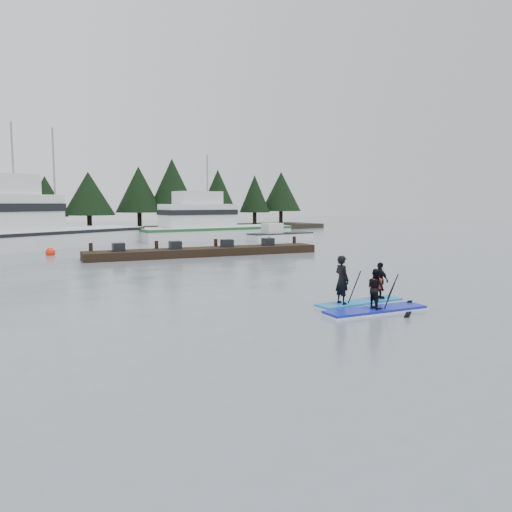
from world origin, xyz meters
TOP-DOWN VIEW (x-y plane):
  - ground at (0.00, 0.00)m, footprint 160.00×160.00m
  - far_shore at (0.00, 42.00)m, footprint 70.00×8.00m
  - treeline at (0.00, 42.00)m, footprint 60.00×4.00m
  - fishing_boat_large at (-5.02, 28.50)m, footprint 19.03×11.04m
  - fishing_boat_medium at (11.65, 29.08)m, footprint 15.07×5.11m
  - skiff at (15.53, 23.41)m, footprint 6.20×2.10m
  - floating_dock at (3.61, 16.44)m, footprint 15.32×5.06m
  - buoy_b at (-4.43, 22.67)m, footprint 0.62×0.62m
  - buoy_c at (13.09, 24.01)m, footprint 0.50×0.50m
  - paddleboard_solo at (-0.70, -1.26)m, footprint 3.54×1.47m
  - paddleboard_duo at (-0.20, -0.15)m, footprint 3.32×1.30m

SIDE VIEW (x-z plane):
  - ground at x=0.00m, z-range 0.00..0.00m
  - treeline at x=0.00m, z-range -4.00..4.00m
  - buoy_b at x=-4.43m, z-range -0.31..0.31m
  - buoy_c at x=13.09m, z-range -0.25..0.25m
  - floating_dock at x=3.61m, z-range 0.00..0.51m
  - far_shore at x=0.00m, z-range 0.00..0.60m
  - skiff at x=15.53m, z-range 0.00..0.71m
  - paddleboard_solo at x=-0.70m, z-range -0.50..1.33m
  - paddleboard_duo at x=-0.20m, z-range -0.49..1.67m
  - fishing_boat_medium at x=11.65m, z-range -3.77..5.02m
  - fishing_boat_large at x=-5.02m, z-range -4.36..5.93m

